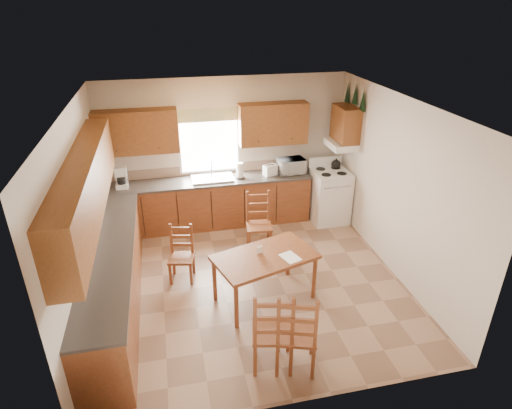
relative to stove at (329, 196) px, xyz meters
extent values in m
plane|color=#967259|center=(-1.88, -1.65, -0.49)|extent=(4.50, 4.50, 0.00)
plane|color=brown|center=(-1.88, -1.65, 2.21)|extent=(4.50, 4.50, 0.00)
plane|color=beige|center=(-4.13, -1.65, 0.86)|extent=(4.50, 4.50, 0.00)
plane|color=beige|center=(0.37, -1.65, 0.86)|extent=(4.50, 4.50, 0.00)
plane|color=beige|center=(-1.88, 0.60, 0.86)|extent=(4.50, 4.50, 0.00)
plane|color=beige|center=(-1.88, -3.90, 0.86)|extent=(4.50, 4.50, 0.00)
cube|color=brown|center=(-2.25, 0.30, -0.05)|extent=(3.75, 0.60, 0.88)
cube|color=brown|center=(-3.83, -1.80, -0.05)|extent=(0.60, 3.60, 0.88)
cube|color=#3E3735|center=(-2.25, 0.30, 0.41)|extent=(3.75, 0.63, 0.04)
cube|color=#3E3735|center=(-3.83, -1.80, 0.41)|extent=(0.63, 3.60, 0.04)
cube|color=#886C58|center=(-2.25, 0.59, 0.52)|extent=(3.75, 0.01, 0.18)
cube|color=brown|center=(-3.43, 0.43, 1.36)|extent=(1.41, 0.33, 0.75)
cube|color=brown|center=(-1.02, 0.43, 1.36)|extent=(1.25, 0.33, 0.75)
cube|color=brown|center=(-3.96, -1.80, 1.36)|extent=(0.33, 3.60, 0.75)
cube|color=brown|center=(0.20, 0.00, 1.41)|extent=(0.33, 0.62, 0.62)
cube|color=white|center=(0.15, 0.00, 1.03)|extent=(0.44, 0.62, 0.12)
cube|color=white|center=(-2.18, 0.57, 1.06)|extent=(1.13, 0.02, 1.18)
cube|color=white|center=(-2.18, 0.56, 1.06)|extent=(1.05, 0.01, 1.10)
cube|color=#577738|center=(-2.18, 0.54, 1.56)|extent=(1.19, 0.01, 0.24)
cube|color=silver|center=(-2.18, 0.30, 0.45)|extent=(0.75, 0.45, 0.04)
cone|color=black|center=(0.33, -0.32, 1.89)|extent=(0.22, 0.22, 0.36)
cone|color=black|center=(0.33, 0.00, 1.93)|extent=(0.22, 0.22, 0.36)
cone|color=black|center=(0.33, 0.32, 1.89)|extent=(0.22, 0.22, 0.36)
cube|color=white|center=(0.00, 0.00, 0.00)|extent=(0.68, 0.70, 0.99)
cube|color=white|center=(-3.77, 0.28, 0.59)|extent=(0.24, 0.27, 0.33)
cylinder|color=white|center=(-1.68, 0.26, 0.57)|extent=(0.15, 0.15, 0.29)
cube|color=white|center=(-1.10, 0.28, 0.53)|extent=(0.28, 0.23, 0.20)
imported|color=white|center=(-0.69, 0.30, 0.56)|extent=(0.49, 0.38, 0.28)
cube|color=brown|center=(-1.77, -2.11, -0.13)|extent=(1.54, 1.16, 0.73)
cube|color=brown|center=(-1.97, -3.30, 0.06)|extent=(0.55, 0.53, 1.11)
cube|color=brown|center=(-1.71, -3.38, 0.06)|extent=(0.57, 0.56, 1.10)
cube|color=brown|center=(-2.89, -1.37, -0.05)|extent=(0.44, 0.42, 0.88)
cube|color=brown|center=(-1.54, -0.75, 0.01)|extent=(0.47, 0.45, 1.00)
cube|color=white|center=(-1.44, -2.22, 0.24)|extent=(0.29, 0.33, 0.00)
cube|color=white|center=(-1.83, -2.04, 0.30)|extent=(0.08, 0.05, 0.11)
camera|label=1|loc=(-2.96, -6.93, 3.46)|focal=30.00mm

